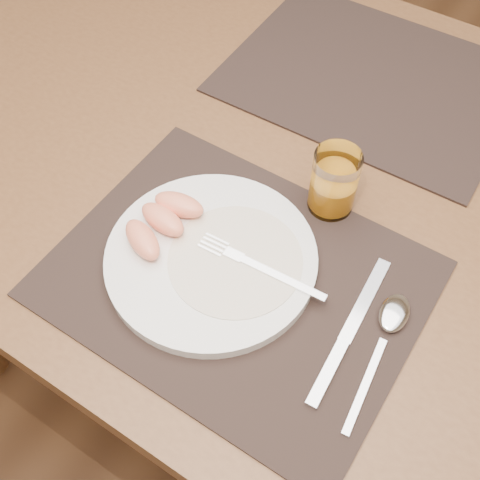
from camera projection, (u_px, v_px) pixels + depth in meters
name	position (u px, v px, depth m)	size (l,w,h in m)	color
ground	(287.00, 375.00, 1.48)	(5.00, 5.00, 0.00)	#55341D
table	(314.00, 206.00, 0.93)	(1.40, 0.90, 0.75)	brown
placemat_near	(237.00, 279.00, 0.76)	(0.45, 0.35, 0.00)	black
placemat_far	(371.00, 78.00, 0.98)	(0.45, 0.35, 0.00)	black
plate	(211.00, 258.00, 0.76)	(0.27, 0.27, 0.02)	white
plate_dressing	(235.00, 260.00, 0.75)	(0.17, 0.17, 0.00)	white
fork	(251.00, 263.00, 0.75)	(0.18, 0.03, 0.00)	silver
knife	(344.00, 341.00, 0.70)	(0.03, 0.22, 0.01)	silver
spoon	(390.00, 323.00, 0.71)	(0.04, 0.19, 0.01)	silver
juice_glass	(333.00, 184.00, 0.79)	(0.06, 0.06, 0.09)	white
grapefruit_wedges	(162.00, 221.00, 0.77)	(0.08, 0.12, 0.03)	#FF9068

